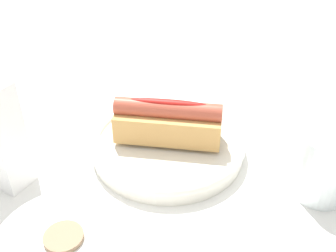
% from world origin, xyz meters
% --- Properties ---
extents(ground_plane, '(2.40, 2.40, 0.00)m').
position_xyz_m(ground_plane, '(0.00, 0.00, 0.00)').
color(ground_plane, white).
extents(serving_bowl, '(0.23, 0.23, 0.03)m').
position_xyz_m(serving_bowl, '(0.01, 0.01, 0.02)').
color(serving_bowl, silver).
rests_on(serving_bowl, ground_plane).
extents(hotdog_front, '(0.16, 0.08, 0.06)m').
position_xyz_m(hotdog_front, '(0.01, 0.01, 0.06)').
color(hotdog_front, tan).
rests_on(hotdog_front, serving_bowl).
extents(water_glass, '(0.07, 0.07, 0.09)m').
position_xyz_m(water_glass, '(-0.20, 0.02, 0.04)').
color(water_glass, white).
rests_on(water_glass, ground_plane).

